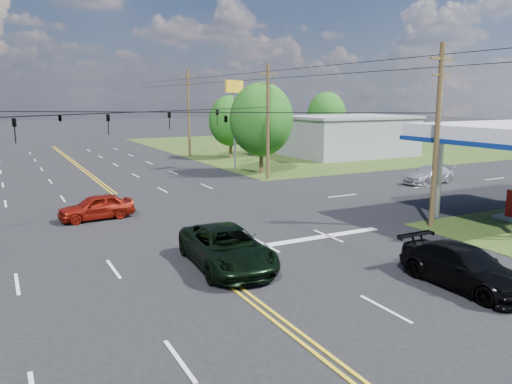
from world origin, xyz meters
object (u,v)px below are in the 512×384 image
pole_right_far (189,112)px  tree_right_b (230,121)px  tree_right_a (261,119)px  pickup_dkgreen (227,247)px  pole_se (437,134)px  suv_black (464,267)px  tree_far_r (327,114)px  retail_ne (348,137)px  pole_ne (268,120)px

pole_right_far → tree_right_b: pole_right_far is taller
tree_right_a → pole_right_far: bearing=93.6°
pole_right_far → tree_right_b: 5.40m
tree_right_b → pickup_dkgreen: bearing=-115.1°
pole_se → pickup_dkgreen: size_ratio=1.62×
suv_black → tree_right_a: bearing=76.0°
tree_right_b → pickup_dkgreen: tree_right_b is taller
tree_right_b → tree_far_r: (17.50, 6.00, 0.33)m
retail_ne → tree_right_b: 14.22m
pole_right_far → tree_right_a: pole_right_far is taller
retail_ne → pole_right_far: pole_right_far is taller
pole_ne → retail_ne: bearing=32.9°
pole_right_far → pickup_dkgreen: pole_right_far is taller
pole_se → tree_far_r: pole_se is taller
retail_ne → tree_right_b: size_ratio=1.98×
suv_black → tree_far_r: bearing=59.2°
tree_right_a → tree_right_b: tree_right_a is taller
pole_ne → tree_right_b: bearing=76.9°
tree_far_r → suv_black: (-26.60, -45.79, -3.80)m
pole_right_far → suv_black: (-5.60, -43.79, -4.43)m
pole_right_far → retail_ne: bearing=-25.2°
pole_se → pole_ne: same height
pole_se → suv_black: size_ratio=1.86×
pole_ne → pickup_dkgreen: pole_ne is taller
tree_right_a → tree_far_r: tree_right_a is taller
tree_right_b → pole_ne: bearing=-103.1°
tree_far_r → suv_black: bearing=-120.2°
pole_ne → tree_right_a: pole_ne is taller
pole_ne → suv_black: bearing=-102.7°
pole_se → pole_right_far: 37.00m
retail_ne → pole_se: bearing=-120.4°
pole_se → pickup_dkgreen: bearing=-176.2°
retail_ne → pole_ne: bearing=-147.1°
pole_right_far → pole_se: bearing=-90.0°
retail_ne → pole_ne: 20.43m
pole_ne → tree_right_b: 15.42m
retail_ne → pole_se: size_ratio=1.47×
pole_right_far → suv_black: bearing=-97.3°
tree_right_a → suv_black: (-6.60, -27.79, -4.13)m
retail_ne → pickup_dkgreen: (-29.34, -29.83, -1.38)m
pole_se → pickup_dkgreen: 13.03m
tree_right_a → tree_right_b: bearing=78.2°
pickup_dkgreen → pole_right_far: bearing=76.4°
tree_right_b → suv_black: tree_right_b is taller
pole_right_far → suv_black: 44.36m
pickup_dkgreen → suv_black: pickup_dkgreen is taller
pickup_dkgreen → suv_black: 9.00m
suv_black → pole_ne: bearing=76.6°
retail_ne → pole_right_far: 19.02m
pole_ne → pickup_dkgreen: 22.88m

